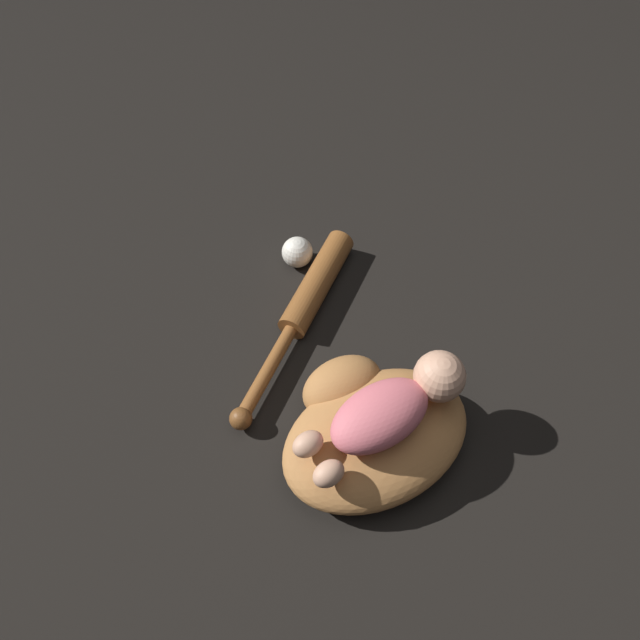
{
  "coord_description": "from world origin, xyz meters",
  "views": [
    {
      "loc": [
        -0.14,
        -0.4,
        1.13
      ],
      "look_at": [
        -0.01,
        0.31,
        0.08
      ],
      "focal_mm": 35.0,
      "sensor_mm": 36.0,
      "label": 1
    }
  ],
  "objects_px": {
    "baby_figure": "(394,407)",
    "baseball_bat": "(307,302)",
    "baseball": "(297,252)",
    "baseball_glove": "(370,428)"
  },
  "relations": [
    {
      "from": "baby_figure",
      "to": "baseball_bat",
      "type": "relative_size",
      "value": 0.74
    },
    {
      "from": "baseball_glove",
      "to": "baseball",
      "type": "xyz_separation_m",
      "value": [
        -0.06,
        0.47,
        -0.02
      ]
    },
    {
      "from": "baseball_glove",
      "to": "baseball",
      "type": "height_order",
      "value": "baseball_glove"
    },
    {
      "from": "baby_figure",
      "to": "baseball",
      "type": "xyz_separation_m",
      "value": [
        -0.1,
        0.47,
        -0.11
      ]
    },
    {
      "from": "baseball",
      "to": "baseball_bat",
      "type": "bearing_deg",
      "value": -90.87
    },
    {
      "from": "baseball_bat",
      "to": "baseball",
      "type": "bearing_deg",
      "value": 89.13
    },
    {
      "from": "baby_figure",
      "to": "baseball",
      "type": "bearing_deg",
      "value": 101.67
    },
    {
      "from": "baseball_bat",
      "to": "baby_figure",
      "type": "bearing_deg",
      "value": -73.32
    },
    {
      "from": "baby_figure",
      "to": "baseball_glove",
      "type": "bearing_deg",
      "value": 167.25
    },
    {
      "from": "baseball_glove",
      "to": "baseball",
      "type": "bearing_deg",
      "value": 97.78
    }
  ]
}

